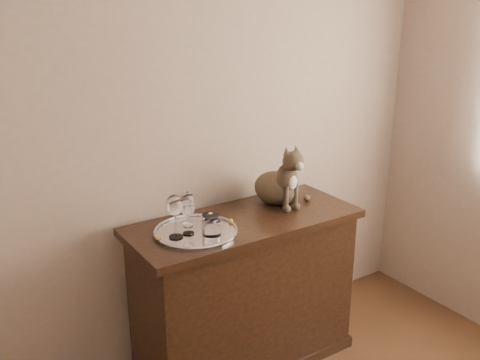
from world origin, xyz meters
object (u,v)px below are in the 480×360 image
object	(u,v)px
wine_glass_c	(175,216)
tumbler_a	(211,225)
sideboard	(244,292)
tumbler_b	(212,230)
cat	(277,173)
tray	(196,232)
wine_glass_b	(188,209)
wine_glass_d	(188,217)

from	to	relation	value
wine_glass_c	tumbler_a	world-z (taller)	wine_glass_c
sideboard	tumbler_b	world-z (taller)	tumbler_b
cat	tray	bearing A→B (deg)	-169.99
sideboard	tumbler_a	distance (m)	0.55
wine_glass_c	cat	world-z (taller)	cat
tray	tumbler_b	distance (m)	0.12
sideboard	tumbler_b	bearing A→B (deg)	-153.72
wine_glass_c	tumbler_b	xyz separation A→B (m)	(0.13, -0.10, -0.06)
wine_glass_b	tumbler_b	size ratio (longest dim) A/B	1.93
wine_glass_c	tumbler_b	bearing A→B (deg)	-37.78
tumbler_b	tray	bearing A→B (deg)	103.76
tumbler_b	tumbler_a	bearing A→B (deg)	66.95
sideboard	tumbler_a	world-z (taller)	tumbler_a
wine_glass_c	cat	size ratio (longest dim) A/B	0.61
wine_glass_b	sideboard	bearing A→B (deg)	-13.14
wine_glass_b	wine_glass_c	xyz separation A→B (m)	(-0.11, -0.09, 0.02)
wine_glass_c	tumbler_a	size ratio (longest dim) A/B	2.17
tumbler_b	wine_glass_d	bearing A→B (deg)	121.70
wine_glass_d	tumbler_a	bearing A→B (deg)	-37.40
tray	tumbler_b	size ratio (longest dim) A/B	4.45
sideboard	wine_glass_b	distance (m)	0.60
wine_glass_b	wine_glass_c	bearing A→B (deg)	-140.26
tumbler_a	cat	bearing A→B (deg)	19.46
wine_glass_d	tumbler_b	size ratio (longest dim) A/B	1.93
sideboard	tumbler_a	bearing A→B (deg)	-160.42
tray	cat	xyz separation A→B (m)	(0.56, 0.12, 0.17)
sideboard	wine_glass_b	xyz separation A→B (m)	(-0.29, 0.07, 0.52)
sideboard	wine_glass_b	bearing A→B (deg)	166.86
tray	wine_glass_b	world-z (taller)	wine_glass_b
sideboard	tumbler_b	size ratio (longest dim) A/B	13.34
wine_glass_b	wine_glass_d	xyz separation A→B (m)	(-0.05, -0.09, 0.00)
wine_glass_d	sideboard	bearing A→B (deg)	3.90
wine_glass_d	tray	bearing A→B (deg)	-0.77
wine_glass_c	cat	bearing A→B (deg)	10.26
wine_glass_b	tumbler_b	distance (m)	0.20
wine_glass_b	wine_glass_c	distance (m)	0.15
tray	wine_glass_b	xyz separation A→B (m)	(0.00, 0.09, 0.09)
tray	tumbler_b	xyz separation A→B (m)	(0.03, -0.11, 0.05)
wine_glass_d	tumbler_b	distance (m)	0.13
tumbler_a	tumbler_b	size ratio (longest dim) A/B	1.08
sideboard	wine_glass_c	size ratio (longest dim) A/B	5.71
wine_glass_b	wine_glass_c	size ratio (longest dim) A/B	0.82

